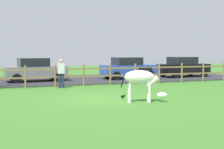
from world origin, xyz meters
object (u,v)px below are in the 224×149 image
at_px(crow_on_grass, 123,96).
at_px(parked_car_blue, 128,68).
at_px(zebra, 141,80).
at_px(visitor_near_fence, 61,72).
at_px(parked_car_grey, 35,69).
at_px(parked_car_black, 183,67).

height_order(crow_on_grass, parked_car_blue, parked_car_blue).
xyz_separation_m(zebra, crow_on_grass, (-0.40, 1.02, -0.80)).
relative_size(crow_on_grass, visitor_near_fence, 0.13).
xyz_separation_m(parked_car_blue, parked_car_grey, (-6.71, 0.05, 0.00)).
height_order(parked_car_black, visitor_near_fence, visitor_near_fence).
xyz_separation_m(crow_on_grass, parked_car_black, (8.70, 9.16, 0.72)).
bearing_deg(crow_on_grass, zebra, -68.42).
relative_size(zebra, crow_on_grass, 8.82).
bearing_deg(parked_car_blue, crow_on_grass, -113.69).
distance_m(crow_on_grass, visitor_near_fence, 5.38).
relative_size(zebra, parked_car_black, 0.46).
distance_m(zebra, parked_car_black, 13.13).
relative_size(parked_car_blue, visitor_near_fence, 2.49).
relative_size(crow_on_grass, parked_car_black, 0.05).
bearing_deg(zebra, crow_on_grass, 111.58).
distance_m(zebra, parked_car_blue, 10.71).
distance_m(parked_car_grey, visitor_near_fence, 4.20).
xyz_separation_m(crow_on_grass, parked_car_blue, (3.98, 9.07, 0.72)).
xyz_separation_m(zebra, parked_car_grey, (-3.13, 10.14, -0.08)).
relative_size(zebra, visitor_near_fence, 1.16).
xyz_separation_m(parked_car_blue, visitor_near_fence, (-5.73, -4.04, 0.06)).
distance_m(crow_on_grass, parked_car_grey, 9.55).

